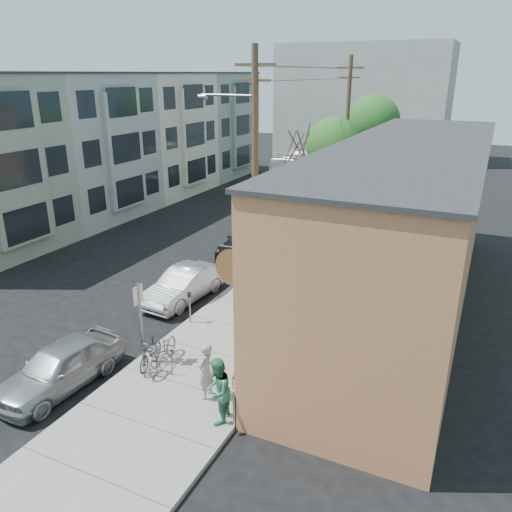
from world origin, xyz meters
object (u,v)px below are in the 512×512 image
at_px(sign_post, 140,316).
at_px(patron_green, 217,391).
at_px(car_4, 318,196).
at_px(bus, 311,166).
at_px(tree_bare, 294,205).
at_px(car_3, 288,213).
at_px(parking_meter_far, 292,227).
at_px(parked_bike_a, 150,353).
at_px(tree_leafy_mid, 333,145).
at_px(car_0, 60,366).
at_px(patio_chair_a, 257,363).
at_px(cyclist, 267,276).
at_px(patron_grey, 206,371).
at_px(car_1, 184,285).
at_px(utility_pole_near, 254,162).
at_px(car_2, 249,241).
at_px(parking_meter_near, 190,302).
at_px(tree_leafy_far, 373,122).
at_px(parked_bike_b, 162,351).
at_px(patio_chair_b, 241,374).

xyz_separation_m(sign_post, patron_green, (3.63, -1.54, -0.74)).
bearing_deg(car_4, bus, 115.27).
relative_size(tree_bare, car_3, 0.87).
relative_size(parking_meter_far, parked_bike_a, 0.80).
distance_m(tree_bare, parked_bike_a, 12.56).
xyz_separation_m(sign_post, tree_leafy_mid, (0.45, 18.85, 3.05)).
bearing_deg(parking_meter_far, car_0, -95.31).
bearing_deg(tree_bare, parking_meter_far, 113.61).
distance_m(patio_chair_a, cyclist, 5.89).
relative_size(tree_leafy_mid, patron_grey, 3.69).
distance_m(car_0, car_1, 6.87).
bearing_deg(car_3, utility_pole_near, -75.32).
bearing_deg(sign_post, bus, 98.73).
relative_size(cyclist, car_1, 0.44).
xyz_separation_m(patio_chair_a, car_1, (-5.22, 3.97, 0.10)).
distance_m(patron_green, car_4, 24.58).
distance_m(car_2, bus, 18.58).
bearing_deg(car_1, sign_post, -67.58).
bearing_deg(parking_meter_far, parked_bike_a, -88.18).
xyz_separation_m(parking_meter_near, tree_leafy_far, (0.55, 26.43, 4.40)).
bearing_deg(tree_leafy_mid, tree_leafy_far, 90.00).
distance_m(patio_chair_a, parked_bike_a, 3.47).
relative_size(parking_meter_near, car_0, 0.30).
relative_size(parked_bike_b, car_2, 0.39).
xyz_separation_m(car_1, car_2, (0.00, 6.24, 0.04)).
bearing_deg(sign_post, car_1, 107.71).
bearing_deg(car_1, parking_meter_near, -47.41).
height_order(car_0, bus, bus).
bearing_deg(parked_bike_b, car_4, 85.36).
height_order(patio_chair_a, bus, bus).
height_order(patio_chair_a, cyclist, cyclist).
height_order(tree_bare, car_1, tree_bare).
height_order(tree_leafy_mid, bus, tree_leafy_mid).
relative_size(patron_green, car_2, 0.37).
relative_size(sign_post, car_2, 0.55).
relative_size(utility_pole_near, car_4, 2.21).
bearing_deg(patron_green, parking_meter_near, -153.66).
xyz_separation_m(parking_meter_near, car_1, (-1.45, 1.86, -0.29)).
distance_m(tree_leafy_mid, car_3, 5.00).
bearing_deg(tree_leafy_far, car_1, -94.65).
bearing_deg(parking_meter_far, car_4, 99.27).
height_order(patron_green, car_3, patron_green).
relative_size(parking_meter_near, tree_leafy_far, 0.17).
relative_size(parking_meter_far, cyclist, 0.68).
relative_size(patio_chair_b, car_3, 0.16).
xyz_separation_m(sign_post, car_1, (-1.55, 4.85, -1.14)).
distance_m(patio_chair_a, car_3, 16.91).
bearing_deg(bus, cyclist, -72.15).
xyz_separation_m(parking_meter_far, utility_pole_near, (0.14, -5.30, 4.43)).
distance_m(sign_post, patio_chair_a, 3.98).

